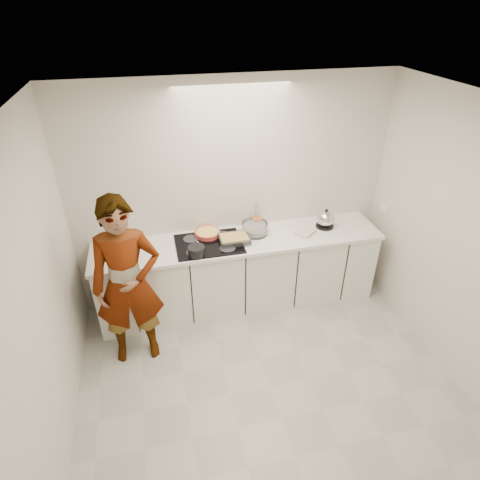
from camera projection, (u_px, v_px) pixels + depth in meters
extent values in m
cube|color=#B4B4AD|center=(270.00, 387.00, 3.89)|extent=(3.60, 3.20, 0.00)
cube|color=white|center=(286.00, 115.00, 2.52)|extent=(3.60, 3.20, 0.00)
cube|color=silver|center=(233.00, 196.00, 4.52)|extent=(3.60, 0.00, 2.60)
cube|color=silver|center=(35.00, 315.00, 2.85)|extent=(0.00, 3.20, 2.60)
cube|color=silver|center=(470.00, 252.00, 3.55)|extent=(0.00, 3.20, 2.60)
cube|color=white|center=(385.00, 208.00, 4.77)|extent=(0.02, 0.15, 0.09)
cube|color=white|center=(240.00, 274.00, 4.72)|extent=(3.20, 0.58, 0.87)
cube|color=white|center=(240.00, 241.00, 4.48)|extent=(3.24, 0.64, 0.04)
cube|color=black|center=(209.00, 244.00, 4.38)|extent=(0.72, 0.54, 0.01)
cylinder|color=#C63F35|center=(208.00, 233.00, 4.51)|extent=(0.32, 0.32, 0.05)
cylinder|color=#ECC754|center=(207.00, 232.00, 4.50)|extent=(0.28, 0.28, 0.01)
cylinder|color=black|center=(196.00, 251.00, 4.16)|extent=(0.22, 0.22, 0.10)
cylinder|color=silver|center=(198.00, 246.00, 4.15)|extent=(0.02, 0.07, 0.15)
cube|color=silver|center=(234.00, 239.00, 4.39)|extent=(0.33, 0.24, 0.06)
cube|color=#ECC270|center=(234.00, 237.00, 4.38)|extent=(0.30, 0.21, 0.02)
cylinder|color=silver|center=(255.00, 228.00, 4.54)|extent=(0.32, 0.32, 0.14)
cylinder|color=white|center=(255.00, 230.00, 4.55)|extent=(0.27, 0.27, 0.06)
cube|color=white|center=(305.00, 232.00, 4.57)|extent=(0.28, 0.27, 0.04)
cylinder|color=black|center=(325.00, 226.00, 4.70)|extent=(0.25, 0.25, 0.02)
sphere|color=silver|center=(325.00, 219.00, 4.65)|extent=(0.25, 0.25, 0.20)
sphere|color=black|center=(327.00, 210.00, 4.59)|extent=(0.04, 0.04, 0.03)
cylinder|color=#CD5F25|center=(257.00, 223.00, 4.64)|extent=(0.14, 0.14, 0.14)
imported|color=white|center=(128.00, 284.00, 3.79)|extent=(0.66, 0.44, 1.81)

